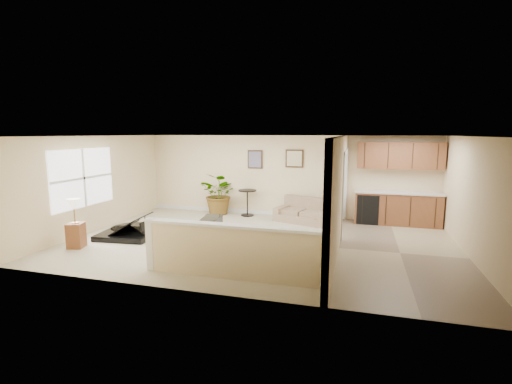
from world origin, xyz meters
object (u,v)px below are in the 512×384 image
(piano_bench, at_px, (211,228))
(lamp_stand, at_px, (75,227))
(loveseat, at_px, (304,210))
(small_plant, at_px, (327,217))
(piano, at_px, (129,216))
(palm_plant, at_px, (220,194))
(accent_table, at_px, (247,199))

(piano_bench, xyz_separation_m, lamp_stand, (-2.68, -1.48, 0.21))
(piano_bench, relative_size, loveseat, 0.43)
(small_plant, xyz_separation_m, lamp_stand, (-5.29, -3.64, 0.25))
(piano_bench, height_order, lamp_stand, lamp_stand)
(piano, xyz_separation_m, palm_plant, (1.30, 2.99, 0.13))
(piano, xyz_separation_m, loveseat, (4.02, 2.74, -0.17))
(loveseat, distance_m, accent_table, 1.85)
(palm_plant, bearing_deg, piano_bench, -73.38)
(piano, relative_size, palm_plant, 1.14)
(piano_bench, relative_size, lamp_stand, 0.72)
(palm_plant, xyz_separation_m, small_plant, (3.41, -0.51, -0.42))
(small_plant, bearing_deg, accent_table, 167.92)
(piano_bench, distance_m, small_plant, 3.39)
(piano_bench, bearing_deg, loveseat, 51.48)
(lamp_stand, bearing_deg, palm_plant, 65.64)
(loveseat, bearing_deg, accent_table, -170.49)
(small_plant, bearing_deg, palm_plant, 171.53)
(small_plant, bearing_deg, lamp_stand, -145.42)
(piano, bearing_deg, small_plant, 22.23)
(loveseat, xyz_separation_m, palm_plant, (-2.73, 0.25, 0.30))
(palm_plant, distance_m, lamp_stand, 4.56)
(accent_table, distance_m, palm_plant, 0.91)
(loveseat, relative_size, palm_plant, 1.26)
(lamp_stand, bearing_deg, piano, 63.44)
(accent_table, xyz_separation_m, lamp_stand, (-2.78, -4.18, -0.05))
(loveseat, bearing_deg, piano_bench, -110.37)
(small_plant, height_order, lamp_stand, lamp_stand)
(piano, height_order, small_plant, piano)
(piano, height_order, loveseat, piano)
(loveseat, distance_m, small_plant, 0.74)
(loveseat, relative_size, lamp_stand, 1.65)
(loveseat, bearing_deg, lamp_stand, -121.57)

